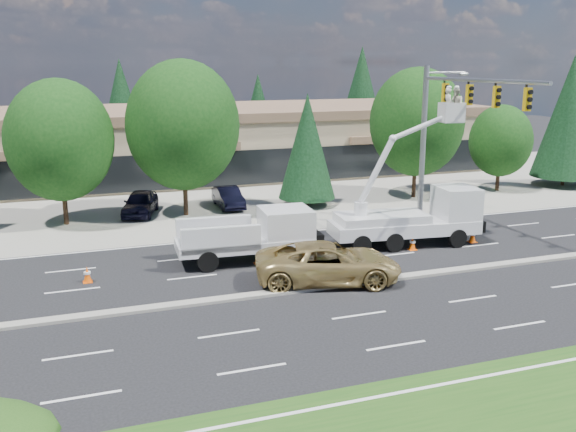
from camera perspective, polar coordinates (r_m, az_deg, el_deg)
name	(u,v)px	position (r m, az deg, el deg)	size (l,w,h in m)	color
ground	(326,288)	(27.02, 3.38, -6.37)	(140.00, 140.00, 0.00)	black
concrete_apron	(215,196)	(45.43, -6.52, 1.78)	(140.00, 22.00, 0.01)	gray
road_median	(326,286)	(27.00, 3.38, -6.25)	(120.00, 0.55, 0.12)	gray
strip_mall	(186,140)	(54.63, -9.03, 6.68)	(50.40, 15.40, 5.50)	tan
tree_front_c	(60,140)	(38.59, -19.63, 6.36)	(6.03, 6.03, 8.36)	#332114
tree_front_d	(183,125)	(39.16, -9.34, 7.97)	(6.79, 6.79, 9.42)	#332114
tree_front_e	(307,146)	(41.53, 1.72, 6.22)	(3.70, 3.70, 7.29)	#332114
tree_front_f	(417,122)	(44.91, 11.38, 8.19)	(6.42, 6.42, 8.91)	#332114
tree_front_g	(501,141)	(49.02, 18.38, 6.37)	(4.51, 4.51, 6.26)	#332114
tree_front_h	(569,117)	(52.77, 23.71, 8.09)	(4.94, 4.94, 9.73)	#332114
tree_back_b	(121,105)	(65.75, -14.59, 9.56)	(4.85, 4.85, 9.56)	#332114
tree_back_c	(258,110)	(68.53, -2.67, 9.42)	(4.06, 4.06, 8.00)	#332114
tree_back_d	(361,93)	(72.86, 6.54, 10.82)	(5.53, 5.53, 10.90)	#332114
signal_mast	(446,121)	(36.55, 13.84, 8.23)	(2.76, 10.16, 9.00)	gray
utility_pickup	(254,240)	(30.31, -3.01, -2.16)	(6.51, 2.88, 2.44)	silver
bucket_truck	(418,211)	(33.53, 11.46, 0.43)	(7.83, 3.17, 8.05)	silver
traffic_cone_a	(87,275)	(28.82, -17.41, -4.99)	(0.40, 0.40, 0.70)	#FF5A08
traffic_cone_b	(258,257)	(30.01, -2.67, -3.64)	(0.40, 0.40, 0.70)	#FF5A08
traffic_cone_c	(309,256)	(30.08, 1.89, -3.59)	(0.40, 0.40, 0.70)	#FF5A08
traffic_cone_d	(412,243)	(32.76, 11.00, -2.40)	(0.40, 0.40, 0.70)	#FF5A08
traffic_cone_e	(473,236)	(34.89, 16.08, -1.70)	(0.40, 0.40, 0.70)	#FF5A08
minivan	(328,263)	(27.40, 3.59, -4.19)	(2.86, 6.19, 1.72)	tan
parked_car_west	(140,203)	(40.49, -13.00, 1.14)	(1.76, 4.38, 1.49)	black
parked_car_east	(228,197)	(41.66, -5.32, 1.66)	(1.40, 4.02, 1.32)	black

